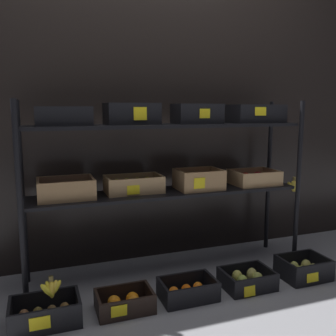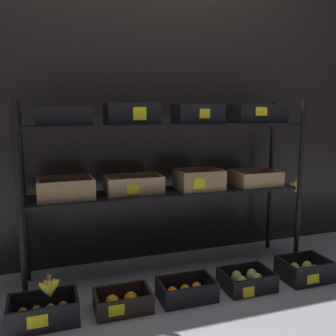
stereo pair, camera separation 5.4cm
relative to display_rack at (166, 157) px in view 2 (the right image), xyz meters
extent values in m
plane|color=gray|center=(0.01, -0.01, -0.80)|extent=(10.00, 10.00, 0.00)
cube|color=black|center=(0.01, 0.36, 0.30)|extent=(4.22, 0.12, 2.20)
cylinder|color=black|center=(-0.90, -0.19, -0.22)|extent=(0.03, 0.03, 1.17)
cylinder|color=black|center=(0.92, -0.19, -0.22)|extent=(0.03, 0.03, 1.17)
cylinder|color=black|center=(-0.90, 0.16, -0.22)|extent=(0.03, 0.03, 1.17)
cylinder|color=black|center=(0.92, 0.16, -0.22)|extent=(0.03, 0.03, 1.17)
cube|color=black|center=(0.01, -0.01, -0.24)|extent=(1.78, 0.32, 0.02)
cube|color=black|center=(0.01, -0.01, 0.20)|extent=(1.78, 0.32, 0.02)
cube|color=#A87F51|center=(-0.65, 0.01, -0.22)|extent=(0.34, 0.25, 0.01)
cube|color=#A87F51|center=(-0.65, -0.11, -0.16)|extent=(0.34, 0.02, 0.11)
cube|color=#A87F51|center=(-0.65, 0.12, -0.16)|extent=(0.34, 0.02, 0.11)
cube|color=#A87F51|center=(-0.80, 0.01, -0.16)|extent=(0.02, 0.21, 0.11)
cube|color=#A87F51|center=(-0.49, 0.01, -0.16)|extent=(0.02, 0.21, 0.11)
sphere|color=#5D264F|center=(-0.75, -0.05, -0.19)|extent=(0.05, 0.05, 0.05)
sphere|color=#5D1E58|center=(-0.70, -0.05, -0.19)|extent=(0.05, 0.05, 0.05)
sphere|color=#64175B|center=(-0.64, -0.04, -0.19)|extent=(0.05, 0.05, 0.05)
sphere|color=#5F2E59|center=(-0.60, -0.05, -0.19)|extent=(0.05, 0.05, 0.05)
sphere|color=#65175E|center=(-0.54, -0.05, -0.19)|extent=(0.05, 0.05, 0.05)
sphere|color=#5A2B4D|center=(-0.75, 0.01, -0.19)|extent=(0.05, 0.05, 0.05)
sphere|color=#6B2449|center=(-0.70, 0.01, -0.19)|extent=(0.05, 0.05, 0.05)
sphere|color=#552251|center=(-0.65, 0.01, -0.19)|extent=(0.05, 0.05, 0.05)
sphere|color=#5F1E57|center=(-0.60, 0.01, -0.19)|extent=(0.05, 0.05, 0.05)
sphere|color=#631C59|center=(-0.54, 0.01, -0.19)|extent=(0.05, 0.05, 0.05)
sphere|color=#6C2556|center=(-0.75, 0.06, -0.19)|extent=(0.05, 0.05, 0.05)
sphere|color=#68284A|center=(-0.69, 0.07, -0.19)|extent=(0.05, 0.05, 0.05)
sphere|color=#691A56|center=(-0.64, 0.06, -0.19)|extent=(0.05, 0.05, 0.05)
sphere|color=#542447|center=(-0.59, 0.07, -0.19)|extent=(0.05, 0.05, 0.05)
sphere|color=#562B50|center=(-0.54, 0.07, -0.19)|extent=(0.05, 0.05, 0.05)
cube|color=tan|center=(-0.21, 0.03, -0.22)|extent=(0.37, 0.22, 0.01)
cube|color=tan|center=(-0.21, -0.07, -0.17)|extent=(0.37, 0.02, 0.10)
cube|color=tan|center=(-0.21, 0.13, -0.17)|extent=(0.37, 0.02, 0.10)
cube|color=tan|center=(-0.39, 0.03, -0.17)|extent=(0.02, 0.18, 0.10)
cube|color=tan|center=(-0.04, 0.03, -0.17)|extent=(0.02, 0.18, 0.10)
ellipsoid|color=yellow|center=(-0.31, 0.00, -0.18)|extent=(0.06, 0.06, 0.08)
ellipsoid|color=yellow|center=(-0.25, 0.00, -0.18)|extent=(0.06, 0.06, 0.08)
ellipsoid|color=yellow|center=(-0.18, 0.00, -0.18)|extent=(0.06, 0.06, 0.08)
ellipsoid|color=yellow|center=(-0.11, -0.01, -0.18)|extent=(0.06, 0.06, 0.08)
ellipsoid|color=yellow|center=(-0.32, 0.06, -0.18)|extent=(0.06, 0.06, 0.08)
ellipsoid|color=yellow|center=(-0.25, 0.06, -0.18)|extent=(0.06, 0.06, 0.08)
ellipsoid|color=yellow|center=(-0.18, 0.06, -0.18)|extent=(0.06, 0.06, 0.08)
ellipsoid|color=yellow|center=(-0.11, 0.06, -0.18)|extent=(0.06, 0.06, 0.08)
cube|color=yellow|center=(-0.25, -0.08, -0.19)|extent=(0.08, 0.01, 0.06)
cube|color=#A87F51|center=(0.23, -0.02, -0.22)|extent=(0.30, 0.23, 0.01)
cube|color=#A87F51|center=(0.23, -0.13, -0.16)|extent=(0.30, 0.02, 0.12)
cube|color=#A87F51|center=(0.23, 0.09, -0.16)|extent=(0.30, 0.02, 0.12)
cube|color=#A87F51|center=(0.08, -0.02, -0.16)|extent=(0.02, 0.20, 0.12)
cube|color=#A87F51|center=(0.37, -0.02, -0.16)|extent=(0.02, 0.20, 0.12)
sphere|color=orange|center=(0.17, -0.05, -0.18)|extent=(0.07, 0.07, 0.07)
sphere|color=orange|center=(0.28, -0.05, -0.18)|extent=(0.07, 0.07, 0.07)
sphere|color=orange|center=(0.18, 0.01, -0.18)|extent=(0.07, 0.07, 0.07)
sphere|color=orange|center=(0.28, 0.01, -0.18)|extent=(0.07, 0.07, 0.07)
cube|color=yellow|center=(0.18, -0.14, -0.17)|extent=(0.08, 0.01, 0.07)
cube|color=tan|center=(0.67, -0.01, -0.22)|extent=(0.33, 0.25, 0.01)
cube|color=tan|center=(0.67, -0.12, -0.17)|extent=(0.33, 0.02, 0.09)
cube|color=tan|center=(0.67, 0.11, -0.17)|extent=(0.33, 0.02, 0.09)
cube|color=tan|center=(0.52, -0.01, -0.17)|extent=(0.02, 0.21, 0.09)
cube|color=tan|center=(0.83, -0.01, -0.17)|extent=(0.02, 0.21, 0.09)
sphere|color=red|center=(0.61, -0.04, -0.18)|extent=(0.07, 0.07, 0.07)
sphere|color=red|center=(0.73, -0.05, -0.18)|extent=(0.07, 0.07, 0.07)
sphere|color=red|center=(0.62, 0.02, -0.18)|extent=(0.07, 0.07, 0.07)
sphere|color=red|center=(0.72, 0.02, -0.18)|extent=(0.07, 0.07, 0.07)
cube|color=black|center=(-0.64, 0.03, 0.22)|extent=(0.32, 0.25, 0.01)
cube|color=black|center=(-0.64, -0.09, 0.27)|extent=(0.32, 0.02, 0.10)
cube|color=black|center=(-0.64, 0.15, 0.27)|extent=(0.32, 0.02, 0.10)
cube|color=black|center=(-0.80, 0.03, 0.27)|extent=(0.02, 0.22, 0.10)
cube|color=black|center=(-0.49, 0.03, 0.27)|extent=(0.02, 0.22, 0.10)
ellipsoid|color=#AFB54A|center=(-0.72, -0.01, 0.27)|extent=(0.07, 0.07, 0.09)
ellipsoid|color=#A6B35B|center=(-0.64, -0.01, 0.27)|extent=(0.07, 0.07, 0.09)
ellipsoid|color=tan|center=(-0.57, -0.01, 0.27)|extent=(0.07, 0.07, 0.09)
ellipsoid|color=#AEB94F|center=(-0.72, 0.07, 0.27)|extent=(0.07, 0.07, 0.09)
ellipsoid|color=#ACB252|center=(-0.64, 0.07, 0.27)|extent=(0.07, 0.07, 0.09)
ellipsoid|color=#BDBD4D|center=(-0.56, 0.06, 0.27)|extent=(0.07, 0.07, 0.09)
cube|color=black|center=(-0.22, 0.04, 0.22)|extent=(0.33, 0.23, 0.01)
cube|color=black|center=(-0.22, -0.07, 0.29)|extent=(0.33, 0.02, 0.12)
cube|color=black|center=(-0.22, 0.15, 0.29)|extent=(0.33, 0.02, 0.12)
cube|color=black|center=(-0.38, 0.04, 0.29)|extent=(0.02, 0.20, 0.12)
cube|color=black|center=(-0.06, 0.04, 0.29)|extent=(0.02, 0.20, 0.12)
sphere|color=#E0C24B|center=(-0.28, 0.00, 0.26)|extent=(0.07, 0.07, 0.07)
sphere|color=gold|center=(-0.16, 0.01, 0.26)|extent=(0.07, 0.07, 0.07)
sphere|color=#D8BC56|center=(-0.27, 0.07, 0.26)|extent=(0.07, 0.07, 0.07)
sphere|color=gold|center=(-0.17, 0.06, 0.26)|extent=(0.07, 0.07, 0.07)
cube|color=yellow|center=(-0.20, -0.08, 0.28)|extent=(0.08, 0.01, 0.08)
cube|color=black|center=(0.22, 0.01, 0.22)|extent=(0.31, 0.20, 0.01)
cube|color=black|center=(0.22, -0.09, 0.28)|extent=(0.31, 0.02, 0.12)
cube|color=black|center=(0.22, 0.10, 0.28)|extent=(0.31, 0.02, 0.12)
cube|color=black|center=(0.07, 0.01, 0.28)|extent=(0.02, 0.17, 0.12)
cube|color=black|center=(0.37, 0.01, 0.28)|extent=(0.02, 0.17, 0.12)
sphere|color=#83C531|center=(0.17, -0.02, 0.26)|extent=(0.07, 0.07, 0.07)
sphere|color=#88BD47|center=(0.27, -0.01, 0.26)|extent=(0.07, 0.07, 0.07)
sphere|color=#92B445|center=(0.16, 0.03, 0.26)|extent=(0.07, 0.07, 0.07)
sphere|color=#91B845|center=(0.27, 0.03, 0.26)|extent=(0.07, 0.07, 0.07)
cube|color=yellow|center=(0.23, -0.10, 0.28)|extent=(0.07, 0.01, 0.06)
cube|color=black|center=(0.67, 0.00, 0.22)|extent=(0.37, 0.22, 0.01)
cube|color=black|center=(0.67, -0.10, 0.28)|extent=(0.37, 0.02, 0.11)
cube|color=black|center=(0.67, 0.10, 0.28)|extent=(0.37, 0.02, 0.11)
cube|color=black|center=(0.49, 0.00, 0.28)|extent=(0.02, 0.19, 0.11)
cube|color=black|center=(0.85, 0.00, 0.28)|extent=(0.02, 0.19, 0.11)
sphere|color=orange|center=(0.57, -0.03, 0.25)|extent=(0.06, 0.06, 0.06)
sphere|color=orange|center=(0.64, -0.03, 0.25)|extent=(0.06, 0.06, 0.06)
sphere|color=orange|center=(0.71, -0.03, 0.25)|extent=(0.06, 0.06, 0.06)
sphere|color=orange|center=(0.78, -0.03, 0.25)|extent=(0.06, 0.06, 0.06)
sphere|color=orange|center=(0.57, 0.03, 0.25)|extent=(0.06, 0.06, 0.06)
sphere|color=orange|center=(0.64, 0.04, 0.25)|extent=(0.06, 0.06, 0.06)
sphere|color=orange|center=(0.71, 0.04, 0.25)|extent=(0.06, 0.06, 0.06)
sphere|color=orange|center=(0.78, 0.04, 0.25)|extent=(0.06, 0.06, 0.06)
cube|color=yellow|center=(0.64, -0.11, 0.29)|extent=(0.09, 0.01, 0.06)
cylinder|color=brown|center=(0.96, -0.10, -0.19)|extent=(0.02, 0.02, 0.02)
ellipsoid|color=yellow|center=(0.94, -0.09, -0.25)|extent=(0.08, 0.03, 0.09)
ellipsoid|color=yellow|center=(0.95, -0.10, -0.25)|extent=(0.06, 0.03, 0.09)
ellipsoid|color=yellow|center=(0.96, -0.09, -0.25)|extent=(0.03, 0.03, 0.09)
ellipsoid|color=yellow|center=(0.97, -0.09, -0.25)|extent=(0.06, 0.03, 0.09)
ellipsoid|color=yellow|center=(0.98, -0.10, -0.25)|extent=(0.08, 0.03, 0.09)
cube|color=black|center=(-0.80, -0.38, -0.80)|extent=(0.36, 0.23, 0.01)
cube|color=black|center=(-0.80, -0.48, -0.73)|extent=(0.36, 0.02, 0.12)
cube|color=black|center=(-0.80, -0.27, -0.73)|extent=(0.36, 0.02, 0.12)
cube|color=black|center=(-0.98, -0.38, -0.73)|extent=(0.02, 0.19, 0.12)
cube|color=black|center=(-0.63, -0.38, -0.73)|extent=(0.02, 0.19, 0.12)
ellipsoid|color=brown|center=(-0.91, -0.41, -0.76)|extent=(0.05, 0.05, 0.07)
ellipsoid|color=brown|center=(-0.84, -0.41, -0.76)|extent=(0.05, 0.05, 0.07)
ellipsoid|color=brown|center=(-0.77, -0.41, -0.76)|extent=(0.05, 0.05, 0.07)
ellipsoid|color=brown|center=(-0.70, -0.41, -0.76)|extent=(0.05, 0.05, 0.07)
ellipsoid|color=brown|center=(-0.91, -0.34, -0.76)|extent=(0.05, 0.05, 0.07)
ellipsoid|color=brown|center=(-0.84, -0.34, -0.76)|extent=(0.05, 0.05, 0.07)
ellipsoid|color=brown|center=(-0.77, -0.35, -0.76)|extent=(0.05, 0.05, 0.07)
ellipsoid|color=brown|center=(-0.70, -0.34, -0.76)|extent=(0.05, 0.05, 0.07)
cube|color=yellow|center=(-0.83, -0.49, -0.73)|extent=(0.10, 0.01, 0.07)
cube|color=black|center=(-0.38, -0.39, -0.80)|extent=(0.31, 0.21, 0.01)
cube|color=black|center=(-0.38, -0.49, -0.74)|extent=(0.31, 0.02, 0.10)
cube|color=black|center=(-0.38, -0.30, -0.74)|extent=(0.31, 0.02, 0.10)
cube|color=black|center=(-0.53, -0.39, -0.74)|extent=(0.02, 0.17, 0.10)
cube|color=black|center=(-0.24, -0.39, -0.74)|extent=(0.02, 0.17, 0.10)
sphere|color=orange|center=(-0.44, -0.42, -0.75)|extent=(0.07, 0.07, 0.07)
sphere|color=orange|center=(-0.34, -0.42, -0.75)|extent=(0.07, 0.07, 0.07)
sphere|color=orange|center=(-0.44, -0.37, -0.75)|extent=(0.07, 0.07, 0.07)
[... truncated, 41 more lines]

